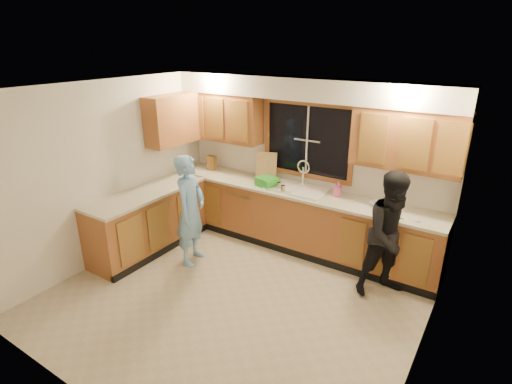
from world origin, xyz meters
TOP-DOWN VIEW (x-y plane):
  - floor at (0.00, 0.00)m, footprint 4.20×4.20m
  - ceiling at (0.00, 0.00)m, footprint 4.20×4.20m
  - wall_back at (0.00, 1.90)m, footprint 4.20×0.00m
  - wall_left at (-2.10, 0.00)m, footprint 0.00×3.80m
  - wall_right at (2.10, 0.00)m, footprint 0.00×3.80m
  - base_cabinets_back at (0.00, 1.60)m, footprint 4.20×0.60m
  - base_cabinets_left at (-1.80, 0.35)m, footprint 0.60×1.90m
  - countertop_back at (0.00, 1.58)m, footprint 4.20×0.63m
  - countertop_left at (-1.79, 0.35)m, footprint 0.63×1.90m
  - upper_cabinets_left at (-1.43, 1.73)m, footprint 1.35×0.33m
  - upper_cabinets_right at (1.43, 1.73)m, footprint 1.35×0.33m
  - upper_cabinets_return at (-1.94, 1.12)m, footprint 0.33×0.90m
  - soffit at (0.00, 1.72)m, footprint 4.20×0.35m
  - window_frame at (0.00, 1.89)m, footprint 1.44×0.03m
  - sink at (0.00, 1.60)m, footprint 0.86×0.52m
  - dishwasher at (-0.85, 1.59)m, footprint 0.60×0.56m
  - stove at (-1.80, -0.22)m, footprint 0.58×0.75m
  - man at (-1.01, 0.42)m, footprint 0.52×0.65m
  - woman at (1.53, 1.16)m, footprint 0.97×0.97m
  - knife_block at (-1.65, 1.68)m, footprint 0.15×0.13m
  - cutting_board at (-0.63, 1.77)m, footprint 0.34×0.22m
  - dish_crate at (-0.44, 1.50)m, footprint 0.35×0.34m
  - soap_bottle at (0.60, 1.70)m, footprint 0.10×0.10m
  - bowl at (1.20, 1.65)m, footprint 0.30×0.30m
  - can_left at (-0.22, 1.46)m, footprint 0.08×0.08m
  - can_right at (-0.10, 1.37)m, footprint 0.07×0.07m

SIDE VIEW (x-z plane):
  - floor at x=0.00m, z-range 0.00..0.00m
  - dishwasher at x=-0.85m, z-range 0.00..0.82m
  - base_cabinets_back at x=0.00m, z-range 0.00..0.88m
  - base_cabinets_left at x=-1.80m, z-range 0.00..0.88m
  - stove at x=-1.80m, z-range 0.00..0.90m
  - man at x=-1.01m, z-range 0.00..1.57m
  - woman at x=1.53m, z-range 0.00..1.59m
  - sink at x=0.00m, z-range 0.58..1.15m
  - countertop_back at x=0.00m, z-range 0.88..0.92m
  - countertop_left at x=-1.79m, z-range 0.88..0.92m
  - bowl at x=1.20m, z-range 0.92..0.98m
  - can_left at x=-0.22m, z-range 0.92..1.03m
  - can_right at x=-0.10m, z-range 0.92..1.04m
  - dish_crate at x=-0.44m, z-range 0.92..1.05m
  - soap_bottle at x=0.60m, z-range 0.92..1.13m
  - knife_block at x=-1.65m, z-range 0.92..1.16m
  - cutting_board at x=-0.63m, z-range 0.92..1.35m
  - wall_back at x=0.00m, z-range -0.85..3.35m
  - wall_left at x=-2.10m, z-range -0.65..3.15m
  - wall_right at x=2.10m, z-range -0.65..3.15m
  - window_frame at x=0.00m, z-range 1.03..2.17m
  - upper_cabinets_left at x=-1.43m, z-range 1.45..2.20m
  - upper_cabinets_right at x=1.43m, z-range 1.45..2.20m
  - upper_cabinets_return at x=-1.94m, z-range 1.45..2.20m
  - soffit at x=0.00m, z-range 2.20..2.50m
  - ceiling at x=0.00m, z-range 2.50..2.50m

